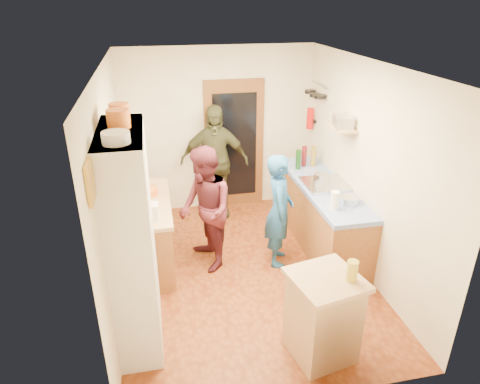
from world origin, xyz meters
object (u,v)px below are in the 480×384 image
object	(u,v)px
person_hob	(281,211)
person_left	(206,208)
person_back	(215,162)
right_counter_base	(320,216)
island_base	(322,319)
hutch_body	(132,240)

from	to	relation	value
person_hob	person_left	bearing A→B (deg)	93.96
person_hob	person_back	world-z (taller)	person_back
right_counter_base	person_left	distance (m)	1.69
person_back	island_base	bearing A→B (deg)	-71.99
hutch_body	person_hob	world-z (taller)	hutch_body
right_counter_base	person_hob	bearing A→B (deg)	-152.13
island_base	person_back	world-z (taller)	person_back
person_left	hutch_body	bearing A→B (deg)	-48.80
island_base	person_left	size ratio (longest dim) A/B	0.53
hutch_body	person_left	size ratio (longest dim) A/B	1.36
right_counter_base	person_back	bearing A→B (deg)	138.43
right_counter_base	person_hob	world-z (taller)	person_hob
hutch_body	right_counter_base	distance (m)	2.90
hutch_body	island_base	bearing A→B (deg)	-22.20
right_counter_base	hutch_body	bearing A→B (deg)	-152.53
hutch_body	person_hob	distance (m)	2.05
person_left	person_back	size ratio (longest dim) A/B	0.90
right_counter_base	island_base	size ratio (longest dim) A/B	2.56
person_back	person_hob	bearing A→B (deg)	-60.00
person_hob	island_base	bearing A→B (deg)	-167.68
person_left	right_counter_base	bearing A→B (deg)	85.87
person_hob	person_back	size ratio (longest dim) A/B	0.84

